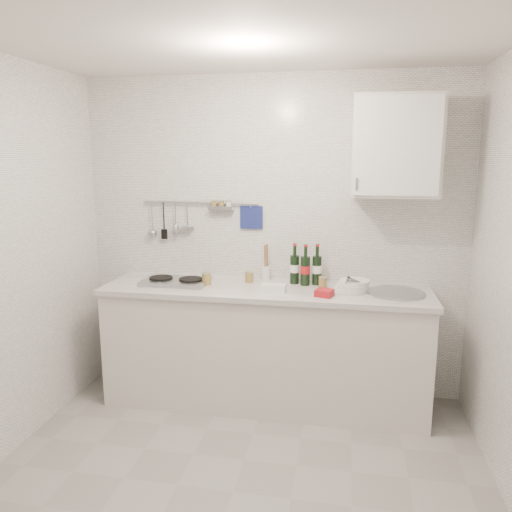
{
  "coord_description": "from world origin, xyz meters",
  "views": [
    {
      "loc": [
        0.59,
        -2.46,
        1.88
      ],
      "look_at": [
        -0.03,
        0.9,
        1.2
      ],
      "focal_mm": 35.0,
      "sensor_mm": 36.0,
      "label": 1
    }
  ],
  "objects_px": {
    "wall_cabinet": "(395,147)",
    "wine_bottles": "(306,265)",
    "plate_stack_hob": "(177,279)",
    "utensil_crock": "(266,271)",
    "plate_stack_sink": "(352,286)"
  },
  "relations": [
    {
      "from": "wall_cabinet",
      "to": "plate_stack_hob",
      "type": "height_order",
      "value": "wall_cabinet"
    },
    {
      "from": "wall_cabinet",
      "to": "wine_bottles",
      "type": "relative_size",
      "value": 2.26
    },
    {
      "from": "wine_bottles",
      "to": "utensil_crock",
      "type": "relative_size",
      "value": 1.07
    },
    {
      "from": "plate_stack_sink",
      "to": "utensil_crock",
      "type": "height_order",
      "value": "utensil_crock"
    },
    {
      "from": "wall_cabinet",
      "to": "utensil_crock",
      "type": "relative_size",
      "value": 2.41
    },
    {
      "from": "wall_cabinet",
      "to": "wine_bottles",
      "type": "distance_m",
      "value": 1.07
    },
    {
      "from": "wall_cabinet",
      "to": "wine_bottles",
      "type": "height_order",
      "value": "wall_cabinet"
    },
    {
      "from": "plate_stack_hob",
      "to": "utensil_crock",
      "type": "xyz_separation_m",
      "value": [
        0.68,
        0.17,
        0.06
      ]
    },
    {
      "from": "plate_stack_hob",
      "to": "wine_bottles",
      "type": "bearing_deg",
      "value": 4.11
    },
    {
      "from": "wall_cabinet",
      "to": "plate_stack_hob",
      "type": "bearing_deg",
      "value": -178.53
    },
    {
      "from": "utensil_crock",
      "to": "wine_bottles",
      "type": "bearing_deg",
      "value": -16.06
    },
    {
      "from": "plate_stack_hob",
      "to": "utensil_crock",
      "type": "distance_m",
      "value": 0.71
    },
    {
      "from": "plate_stack_hob",
      "to": "utensil_crock",
      "type": "relative_size",
      "value": 0.9
    },
    {
      "from": "plate_stack_sink",
      "to": "wine_bottles",
      "type": "distance_m",
      "value": 0.4
    },
    {
      "from": "plate_stack_sink",
      "to": "wine_bottles",
      "type": "relative_size",
      "value": 0.85
    }
  ]
}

